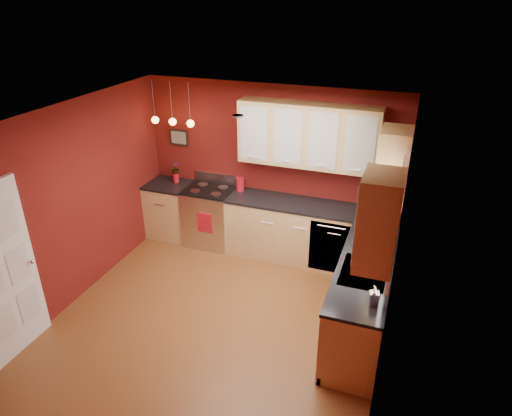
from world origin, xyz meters
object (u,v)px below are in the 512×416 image
(red_canister, at_px, (240,184))
(sink, at_px, (364,274))
(coffee_maker, at_px, (388,206))
(soap_pump, at_px, (374,295))
(gas_range, at_px, (210,216))

(red_canister, bearing_deg, sink, -37.33)
(coffee_maker, bearing_deg, sink, -72.87)
(red_canister, xyz_separation_m, soap_pump, (2.32, -2.19, -0.00))
(gas_range, height_order, coffee_maker, coffee_maker)
(coffee_maker, bearing_deg, soap_pump, -67.52)
(red_canister, height_order, soap_pump, red_canister)
(coffee_maker, relative_size, soap_pump, 1.38)
(gas_range, relative_size, red_canister, 5.23)
(sink, bearing_deg, coffee_maker, 86.39)
(gas_range, distance_m, soap_pump, 3.50)
(sink, height_order, red_canister, sink)
(sink, xyz_separation_m, red_canister, (-2.15, 1.64, 0.13))
(sink, bearing_deg, gas_range, 150.22)
(sink, relative_size, coffee_maker, 2.42)
(red_canister, height_order, coffee_maker, coffee_maker)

